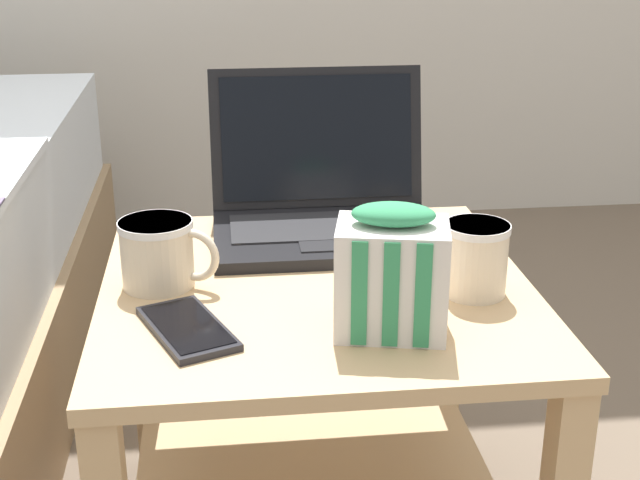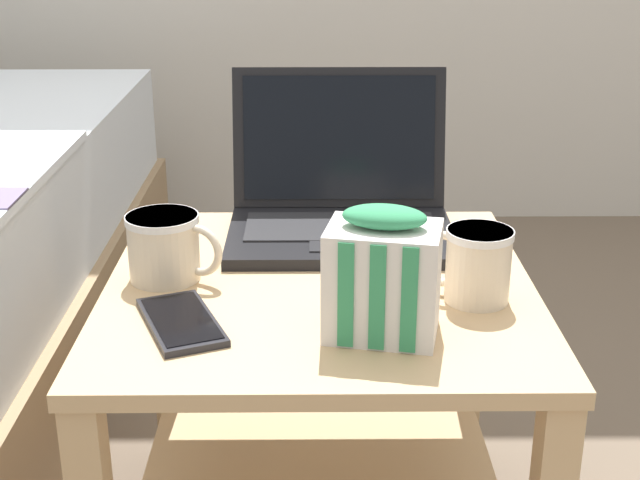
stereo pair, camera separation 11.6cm
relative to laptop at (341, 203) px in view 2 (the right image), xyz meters
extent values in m
cube|color=tan|center=(-0.03, -0.20, -0.06)|extent=(0.59, 0.60, 0.02)
cube|color=tan|center=(-0.30, 0.07, -0.29)|extent=(0.04, 0.04, 0.44)
cube|color=tan|center=(0.23, 0.07, -0.29)|extent=(0.04, 0.04, 0.44)
cube|color=black|center=(0.00, -0.05, -0.04)|extent=(0.35, 0.23, 0.02)
cube|color=#232326|center=(0.00, -0.03, -0.03)|extent=(0.30, 0.13, 0.00)
cube|color=#232326|center=(0.00, -0.11, -0.03)|extent=(0.10, 0.05, 0.00)
cube|color=black|center=(0.00, 0.10, 0.08)|extent=(0.35, 0.06, 0.22)
cube|color=black|center=(0.00, 0.09, 0.08)|extent=(0.31, 0.05, 0.20)
cube|color=yellow|center=(0.09, 0.10, 0.09)|extent=(0.03, 0.01, 0.03)
cube|color=silver|center=(0.10, 0.09, 0.05)|extent=(0.04, 0.01, 0.03)
cylinder|color=beige|center=(0.17, -0.26, 0.00)|extent=(0.08, 0.08, 0.10)
cylinder|color=silver|center=(0.17, -0.26, 0.04)|extent=(0.09, 0.09, 0.01)
cylinder|color=black|center=(0.17, -0.26, 0.04)|extent=(0.08, 0.08, 0.01)
torus|color=beige|center=(0.13, -0.24, 0.00)|extent=(0.08, 0.04, 0.08)
cylinder|color=beige|center=(-0.25, -0.18, 0.00)|extent=(0.10, 0.10, 0.09)
cylinder|color=silver|center=(-0.25, -0.18, 0.04)|extent=(0.10, 0.10, 0.01)
cylinder|color=black|center=(-0.25, -0.18, 0.03)|extent=(0.09, 0.09, 0.01)
torus|color=beige|center=(-0.20, -0.21, 0.00)|extent=(0.07, 0.04, 0.07)
cube|color=silver|center=(0.04, -0.36, 0.02)|extent=(0.15, 0.12, 0.14)
cube|color=#338C59|center=(-0.01, -0.40, 0.02)|extent=(0.02, 0.01, 0.13)
cube|color=#338C59|center=(0.03, -0.40, 0.02)|extent=(0.02, 0.01, 0.13)
cube|color=#338C59|center=(0.06, -0.41, 0.02)|extent=(0.02, 0.01, 0.13)
ellipsoid|color=#338C59|center=(0.04, -0.36, 0.10)|extent=(0.11, 0.08, 0.03)
cube|color=black|center=(-0.21, -0.33, -0.04)|extent=(0.13, 0.18, 0.01)
cube|color=black|center=(-0.21, -0.33, -0.04)|extent=(0.12, 0.16, 0.00)
camera|label=1|loc=(-0.16, -1.32, 0.44)|focal=50.00mm
camera|label=2|loc=(-0.04, -1.33, 0.44)|focal=50.00mm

